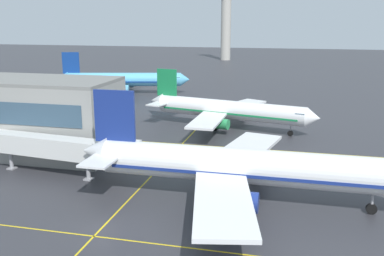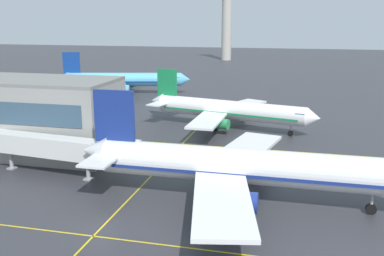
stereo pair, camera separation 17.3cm
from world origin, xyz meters
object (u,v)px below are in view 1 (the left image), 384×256
at_px(airliner_second_row, 227,110).
at_px(control_tower, 226,18).
at_px(jet_bridge, 62,148).
at_px(airliner_third_row, 123,80).
at_px(airliner_front_gate, 241,166).

height_order(airliner_second_row, control_tower, control_tower).
bearing_deg(control_tower, jet_bridge, -87.65).
xyz_separation_m(jet_bridge, control_tower, (-7.49, 182.42, 17.94)).
distance_m(airliner_second_row, control_tower, 153.12).
bearing_deg(control_tower, airliner_third_row, -95.54).
relative_size(airliner_front_gate, airliner_second_row, 1.16).
distance_m(airliner_front_gate, jet_bridge, 25.07).
distance_m(airliner_front_gate, airliner_third_row, 82.47).
height_order(jet_bridge, control_tower, control_tower).
relative_size(airliner_second_row, airliner_third_row, 0.93).
bearing_deg(jet_bridge, airliner_third_row, 105.54).
distance_m(airliner_second_row, airliner_third_row, 50.15).
relative_size(airliner_third_row, control_tower, 1.01).
bearing_deg(airliner_second_row, jet_bridge, -118.42).
distance_m(airliner_third_row, jet_bridge, 69.69).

